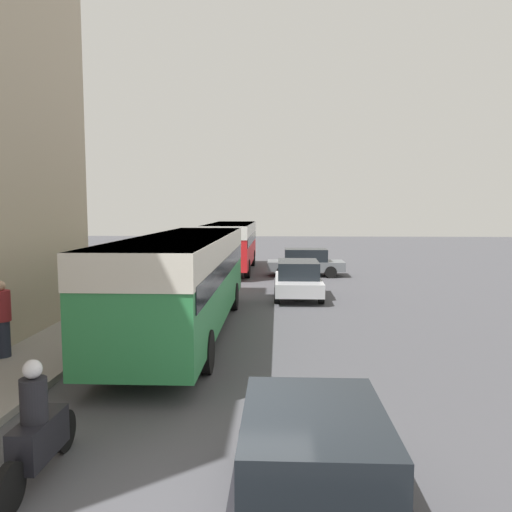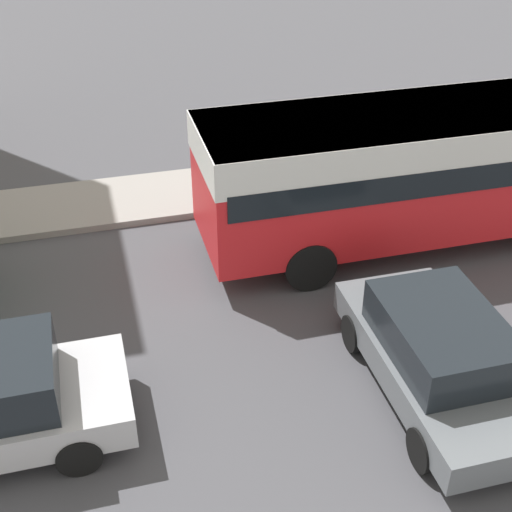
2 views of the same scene
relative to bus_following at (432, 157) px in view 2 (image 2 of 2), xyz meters
The scene contains 2 objects.
bus_following is the anchor object (origin of this frame).
car_distant 4.82m from the bus_following, 23.47° to the right, with size 4.20×1.88×1.50m.
Camera 2 is at (9.52, 16.95, 7.94)m, focal length 50.00 mm.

